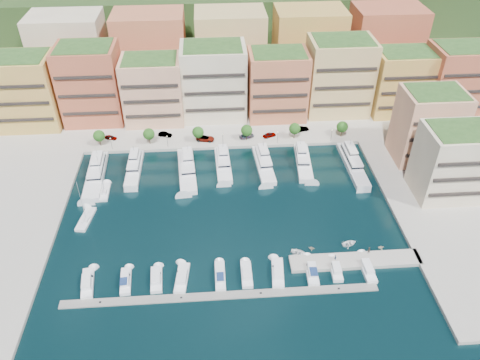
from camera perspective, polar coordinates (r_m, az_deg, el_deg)
The scene contains 63 objects.
ground at distance 130.05m, azimuth -1.50°, elevation -3.54°, with size 400.00×400.00×0.00m, color black.
north_quay at distance 181.49m, azimuth -2.50°, elevation 9.36°, with size 220.00×64.00×2.00m, color #9E998E.
east_quay at distance 140.34m, azimuth 24.93°, elevation -4.17°, with size 34.00×76.00×2.00m, color #9E998E.
hillside at distance 225.00m, azimuth -2.96°, elevation 15.09°, with size 240.00×40.00×58.00m, color #203515.
south_pontoon at distance 109.12m, azimuth -2.31°, elevation -13.96°, with size 72.00×2.20×0.35m, color gray.
finger_pier at distance 119.13m, azimuth 13.84°, elevation -9.70°, with size 32.00×5.00×2.00m, color #9E998E.
apartment_0 at distance 176.14m, azimuth -24.80°, elevation 9.79°, with size 22.00×16.50×24.80m.
apartment_1 at distance 170.93m, azimuth -17.70°, elevation 11.10°, with size 20.00×16.50×26.80m.
apartment_2 at distance 166.29m, azimuth -10.55°, elevation 10.75°, with size 20.00×15.50×22.80m.
apartment_3 at distance 166.31m, azimuth -3.20°, elevation 11.91°, with size 22.00×16.50×25.80m.
apartment_4 at distance 166.61m, azimuth 4.56°, elevation 11.52°, with size 20.00×15.50×23.80m.
apartment_5 at distance 172.23m, azimuth 11.93°, elevation 12.28°, with size 22.00×16.50×26.80m.
apartment_6 at distance 178.45m, azimuth 18.96°, elevation 11.24°, with size 20.00×15.50×22.80m.
apartment_7 at distance 184.97m, azimuth 25.08°, elevation 10.98°, with size 22.00×16.50×24.80m.
apartment_east_a at distance 153.58m, azimuth 21.93°, elevation 6.18°, with size 18.00×14.50×22.80m.
apartment_east_b at distance 140.71m, azimuth 24.49°, elevation 1.97°, with size 18.00×14.50×20.80m.
backblock_0 at distance 192.58m, azimuth -19.89°, elevation 14.16°, with size 26.00×18.00×30.00m, color #FAE6C1.
backblock_1 at distance 186.82m, azimuth -10.73°, elevation 15.02°, with size 26.00×18.00×30.00m, color #B66B44.
backblock_2 at distance 185.79m, azimuth -1.18°, elevation 15.52°, with size 26.00×18.00×30.00m, color tan.
backblock_3 at distance 189.57m, azimuth 8.26°, elevation 15.61°, with size 26.00×18.00×30.00m, color gold.
backblock_4 at distance 197.87m, azimuth 17.12°, elevation 15.32°, with size 26.00×18.00×30.00m, color #B95A3D.
tree_0 at distance 158.57m, azimuth -16.82°, elevation 5.17°, with size 3.80×3.80×5.65m.
tree_1 at distance 155.68m, azimuth -11.06°, elevation 5.52°, with size 3.80×3.80×5.65m.
tree_2 at distance 154.40m, azimuth -5.14°, elevation 5.83°, with size 3.80×3.80×5.65m.
tree_3 at distance 154.77m, azimuth 0.82°, elevation 6.07°, with size 3.80×3.80×5.65m.
tree_4 at distance 156.78m, azimuth 6.69°, elevation 6.24°, with size 3.80×3.80×5.65m.
tree_5 at distance 160.37m, azimuth 12.36°, elevation 6.35°, with size 3.80×3.80×5.65m.
lamppost_0 at distance 156.26m, azimuth -15.46°, elevation 4.53°, with size 0.30×0.30×4.20m.
lamppost_1 at distance 153.54m, azimuth -8.87°, elevation 4.90°, with size 0.30×0.30×4.20m.
lamppost_2 at distance 152.90m, azimuth -2.12°, elevation 5.21°, with size 0.30×0.30×4.20m.
lamppost_3 at distance 154.38m, azimuth 4.60°, elevation 5.45°, with size 0.30×0.30×4.20m.
lamppost_4 at distance 157.91m, azimuth 11.11°, elevation 5.61°, with size 0.30×0.30×4.20m.
yacht_0 at distance 147.78m, azimuth -17.15°, elevation 0.86°, with size 5.87×23.91×7.30m.
yacht_1 at distance 147.45m, azimuth -12.74°, elevation 1.57°, with size 4.31×18.53×7.30m.
yacht_2 at distance 144.20m, azimuth -6.49°, elevation 1.50°, with size 6.50×22.69×7.30m.
yacht_3 at distance 145.62m, azimuth -2.07°, elevation 2.15°, with size 4.95×18.21×7.30m.
yacht_4 at distance 145.79m, azimuth 2.88°, elevation 2.11°, with size 5.70×20.14×7.30m.
yacht_5 at distance 147.90m, azimuth 7.69°, elevation 2.41°, with size 5.84×19.49×7.30m.
yacht_6 at distance 149.95m, azimuth 13.52°, elevation 2.16°, with size 4.79×23.69×7.30m.
cruiser_0 at distance 116.13m, azimuth -18.08°, elevation -11.90°, with size 3.72×9.17×2.55m.
cruiser_1 at distance 114.16m, azimuth -13.76°, elevation -11.91°, with size 2.99×8.00×2.66m.
cruiser_2 at distance 113.08m, azimuth -10.15°, elevation -11.87°, with size 3.10×7.73×2.55m.
cruiser_3 at distance 112.48m, azimuth -7.08°, elevation -11.81°, with size 3.66×9.14×2.55m.
cruiser_4 at distance 112.14m, azimuth -2.44°, elevation -11.64°, with size 2.38×8.64×2.66m.
cruiser_5 at distance 112.38m, azimuth 0.81°, elevation -11.47°, with size 2.57×7.84×2.55m.
cruiser_6 at distance 113.06m, azimuth 4.63°, elevation -11.24°, with size 3.59×9.26×2.55m.
cruiser_7 at distance 114.33m, azimuth 8.72°, elevation -10.93°, with size 3.04×9.00×2.66m.
cruiser_8 at distance 115.65m, azimuth 11.59°, elevation -10.68°, with size 2.68×7.31×2.55m.
cruiser_9 at distance 117.69m, azimuth 15.18°, elevation -10.34°, with size 2.79×9.22×2.55m.
sailboat_1 at distance 132.90m, azimuth -18.27°, elevation -4.61°, with size 4.26×9.60×13.20m.
sailboat_2 at distance 140.69m, azimuth -16.20°, elevation -1.46°, with size 2.86×8.09×13.20m.
tender_2 at distance 122.81m, azimuth 13.20°, elevation -7.53°, with size 2.79×3.91×0.81m, color white.
tender_3 at distance 123.85m, azimuth 16.80°, elevation -7.84°, with size 1.40×1.63×0.86m, color beige.
tender_1 at distance 119.86m, azimuth 8.72°, elevation -8.18°, with size 1.36×1.57×0.83m, color beige.
tender_0 at distance 118.32m, azimuth 7.19°, elevation -8.76°, with size 2.82×3.94×0.82m, color white.
car_0 at distance 162.70m, azimuth -15.47°, elevation 5.03°, with size 1.60×3.97×1.35m, color gray.
car_1 at distance 160.30m, azimuth -9.12°, elevation 5.51°, with size 1.59×4.57×1.51m, color gray.
car_2 at distance 156.46m, azimuth -4.25°, elevation 5.08°, with size 2.74×5.94×1.65m, color gray.
car_3 at distance 157.58m, azimuth 0.83°, elevation 5.42°, with size 2.15×5.29×1.54m, color gray.
car_4 at distance 158.33m, azimuth 3.61°, elevation 5.51°, with size 1.81×4.51×1.54m, color gray.
car_5 at distance 162.66m, azimuth 7.56°, elevation 6.19°, with size 1.65×4.74×1.56m, color gray.
person_0 at distance 116.73m, azimuth 11.55°, elevation -9.22°, with size 0.56×0.37×1.54m, color #283850.
person_1 at distance 120.14m, azimuth 15.42°, elevation -8.24°, with size 0.88×0.68×1.81m, color #47372B.
Camera 1 is at (-3.60, -98.23, 85.16)m, focal length 35.00 mm.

